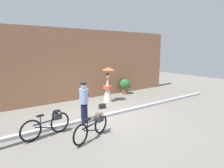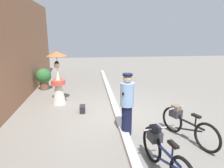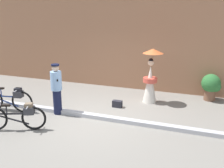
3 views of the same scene
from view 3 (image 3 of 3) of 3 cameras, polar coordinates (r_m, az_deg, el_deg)
name	(u,v)px [view 3 (image 3 of 3)]	position (r m, az deg, el deg)	size (l,w,h in m)	color
ground_plane	(95,118)	(7.81, -3.88, -7.59)	(30.00, 30.00, 0.00)	gray
building_wall	(129,40)	(10.52, 3.74, 9.78)	(14.00, 0.40, 3.96)	#9E6B4C
sidewalk_curb	(95,116)	(7.78, -3.89, -7.19)	(14.00, 0.20, 0.12)	#B2B2B7
bicycle_near_officer	(18,116)	(7.36, -20.33, -6.75)	(1.60, 0.73, 0.76)	black
bicycle_far_side	(9,99)	(8.76, -21.93, -3.13)	(1.72, 0.49, 0.80)	black
person_officer	(57,88)	(8.02, -12.28, -0.88)	(0.34, 0.34, 1.59)	#141938
person_with_parasol	(151,77)	(8.92, 8.61, 1.49)	(0.70, 0.70, 1.90)	silver
potted_plant_by_door	(211,85)	(9.76, 21.30, -0.29)	(0.68, 0.67, 0.97)	brown
backpack_on_pavement	(117,104)	(8.59, 1.17, -4.44)	(0.32, 0.18, 0.23)	#26262D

